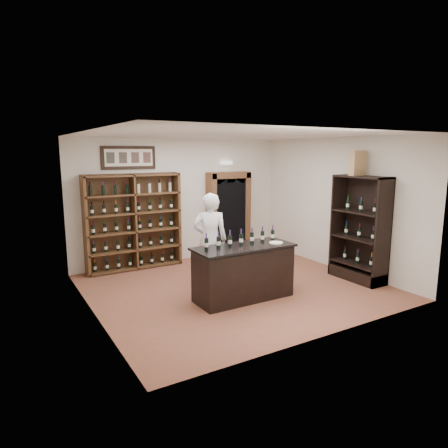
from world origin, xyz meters
The scene contains 21 objects.
floor centered at (0.00, 0.00, 0.00)m, with size 5.50×5.50×0.00m, color #95493B.
ceiling centered at (0.00, 0.00, 3.00)m, with size 5.50×5.50×0.00m, color white.
wall_back centered at (0.00, 2.50, 1.50)m, with size 5.50×0.04×3.00m, color silver.
wall_left centered at (-2.75, 0.00, 1.50)m, with size 0.04×5.00×3.00m, color silver.
wall_right centered at (2.75, 0.00, 1.50)m, with size 0.04×5.00×3.00m, color silver.
wine_shelf centered at (-1.30, 2.33, 1.10)m, with size 2.20×0.38×2.20m.
framed_picture centered at (-1.30, 2.47, 2.55)m, with size 1.25×0.04×0.52m, color black.
arched_doorway centered at (1.25, 2.33, 1.14)m, with size 1.17×0.35×2.17m.
emergency_light centered at (1.25, 2.42, 2.40)m, with size 0.30×0.10×0.10m, color white.
tasting_counter centered at (-0.20, -0.60, 0.49)m, with size 1.88×0.78×1.00m.
counter_bottle_0 centered at (-0.92, -0.51, 1.11)m, with size 0.07×0.07×0.30m.
counter_bottle_1 centered at (-0.68, -0.51, 1.11)m, with size 0.07×0.07×0.30m.
counter_bottle_2 centered at (-0.44, -0.51, 1.11)m, with size 0.07×0.07×0.30m.
counter_bottle_3 centered at (-0.20, -0.51, 1.11)m, with size 0.07×0.07×0.30m.
counter_bottle_4 centered at (0.04, -0.51, 1.11)m, with size 0.07×0.07×0.30m.
counter_bottle_5 centered at (0.28, -0.51, 1.11)m, with size 0.07×0.07×0.30m.
counter_bottle_6 centered at (0.52, -0.51, 1.11)m, with size 0.07×0.07×0.30m.
side_cabinet centered at (2.52, -0.90, 0.75)m, with size 0.48×1.20×2.20m.
shopkeeper centered at (-0.38, 0.35, 0.95)m, with size 0.69×0.45×1.89m, color white.
plate centered at (0.44, -0.73, 1.01)m, with size 0.25×0.25×0.02m, color white.
wine_crate centered at (2.45, -0.78, 2.45)m, with size 0.36×0.15×0.51m, color tan.
Camera 1 is at (-4.10, -6.47, 2.69)m, focal length 32.00 mm.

